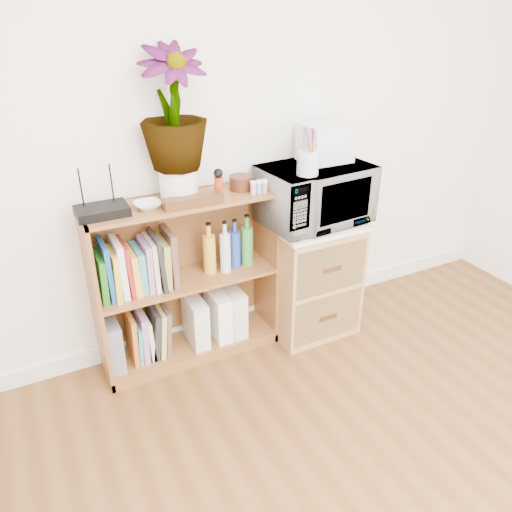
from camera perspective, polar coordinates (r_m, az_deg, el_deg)
skirting_board at (r=3.21m, az=-2.37°, el=-6.97°), size 4.00×0.02×0.10m
bookshelf at (r=2.76m, az=-7.91°, el=-2.91°), size 1.00×0.30×0.95m
wicker_unit at (r=3.05m, az=6.07°, el=-2.38°), size 0.50×0.45×0.70m
microwave at (r=2.82m, az=6.71°, el=7.00°), size 0.62×0.44×0.33m
pen_cup at (r=2.60m, az=5.95°, el=10.52°), size 0.11×0.11×0.12m
small_appliance at (r=2.85m, az=7.92°, el=12.72°), size 0.26×0.22×0.20m
router at (r=2.45m, az=-17.19°, el=4.96°), size 0.24×0.16×0.04m
white_bowl at (r=2.48m, az=-12.31°, el=5.70°), size 0.13×0.13×0.03m
plant_pot at (r=2.55m, az=-8.82°, el=8.16°), size 0.19×0.19×0.16m
potted_plant at (r=2.46m, az=-9.45°, el=16.30°), size 0.32×0.32×0.58m
trinket_box at (r=2.47m, az=-7.23°, el=6.24°), size 0.30×0.08×0.05m
kokeshi_doll at (r=2.57m, az=-4.28°, el=7.86°), size 0.05×0.05×0.10m
wooden_bowl at (r=2.68m, az=-1.73°, el=8.37°), size 0.12×0.12×0.07m
paint_jars at (r=2.62m, az=0.34°, el=7.68°), size 0.10×0.04×0.05m
file_box at (r=2.82m, az=-16.18°, el=-9.49°), size 0.09×0.23×0.29m
magazine_holder_left at (r=2.90m, az=-6.93°, el=-7.34°), size 0.09×0.23×0.29m
magazine_holder_mid at (r=2.94m, az=-4.32°, el=-6.67°), size 0.09×0.23×0.29m
magazine_holder_right at (r=2.97m, az=-2.67°, el=-6.20°), size 0.09×0.23×0.29m
cookbooks at (r=2.63m, az=-13.51°, el=-1.15°), size 0.39×0.20×0.31m
liquor_bottles at (r=2.76m, az=-3.20°, el=1.27°), size 0.29×0.07×0.29m
lower_books at (r=2.85m, az=-12.19°, el=-8.66°), size 0.23×0.19×0.29m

